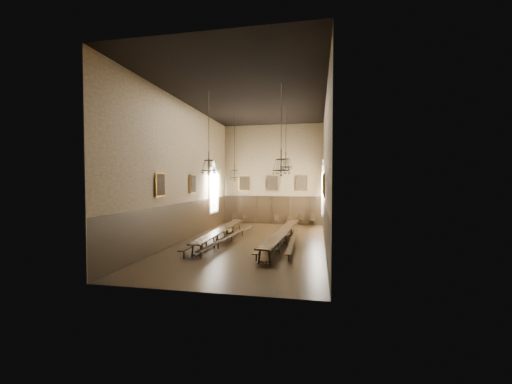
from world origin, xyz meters
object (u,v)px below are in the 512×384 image
(chair_1, at_px, (245,221))
(chandelier_back_left, at_px, (235,173))
(bench_right_outer, at_px, (293,240))
(chair_4, at_px, (277,222))
(chandelier_front_left, at_px, (209,165))
(chair_0, at_px, (235,220))
(chandelier_back_right, at_px, (286,163))
(chair_7, at_px, (312,222))
(bench_right_inner, at_px, (275,239))
(chair_6, at_px, (301,222))
(bench_left_outer, at_px, (216,236))
(bench_left_inner, at_px, (232,237))
(chair_5, at_px, (289,222))
(table_right, at_px, (282,238))
(chandelier_front_right, at_px, (281,165))
(table_left, at_px, (221,235))

(chair_1, bearing_deg, chandelier_back_left, -99.00)
(bench_right_outer, distance_m, chandelier_back_left, 6.75)
(chair_4, distance_m, chandelier_front_left, 11.84)
(chair_0, height_order, chandelier_back_right, chandelier_back_right)
(chair_0, relative_size, chandelier_back_right, 0.22)
(chair_4, xyz_separation_m, chair_7, (3.13, 0.04, 0.04))
(bench_right_inner, bearing_deg, chandelier_back_left, 139.33)
(chair_6, height_order, chandelier_front_left, chandelier_front_left)
(bench_left_outer, xyz_separation_m, chair_1, (0.00, 8.39, -0.03))
(chair_0, height_order, chair_4, chair_0)
(bench_right_inner, height_order, chandelier_back_left, chandelier_back_left)
(bench_left_inner, height_order, chair_5, chair_5)
(table_right, xyz_separation_m, chair_6, (0.65, 8.78, -0.10))
(bench_right_outer, distance_m, chair_6, 8.53)
(chair_1, xyz_separation_m, chair_4, (2.90, -0.11, -0.00))
(table_right, distance_m, bench_left_inner, 3.30)
(bench_left_outer, height_order, chair_0, chair_0)
(chair_1, xyz_separation_m, chair_5, (4.00, -0.00, -0.01))
(table_right, relative_size, chair_7, 10.37)
(chair_5, xyz_separation_m, chandelier_front_right, (0.59, -11.33, 4.49))
(bench_right_inner, height_order, chandelier_back_right, chandelier_back_right)
(bench_right_outer, relative_size, chair_4, 10.42)
(chair_4, height_order, chair_5, chair_4)
(chair_1, height_order, chandelier_front_left, chandelier_front_left)
(table_right, relative_size, chandelier_back_right, 2.49)
(chandelier_front_left, bearing_deg, chair_6, 66.56)
(table_left, relative_size, chair_4, 11.25)
(bench_right_outer, height_order, chair_0, chair_0)
(chair_1, bearing_deg, bench_left_outer, -104.54)
(table_left, distance_m, bench_right_outer, 4.70)
(chandelier_front_right, bearing_deg, bench_right_outer, 80.76)
(bench_right_outer, bearing_deg, chandelier_front_right, -99.24)
(bench_right_outer, relative_size, chair_5, 10.70)
(chair_0, height_order, chair_6, chair_6)
(bench_left_outer, xyz_separation_m, chair_0, (-1.01, 8.38, -0.02))
(chair_0, bearing_deg, chandelier_back_right, -65.93)
(bench_left_outer, bearing_deg, chair_0, 96.84)
(bench_left_outer, height_order, chandelier_front_left, chandelier_front_left)
(chair_1, bearing_deg, chair_7, -15.21)
(bench_right_inner, bearing_deg, chair_6, 82.40)
(chandelier_back_left, distance_m, chandelier_back_right, 3.84)
(bench_left_outer, xyz_separation_m, bench_right_inner, (3.88, -0.24, -0.03))
(chair_0, bearing_deg, bench_left_inner, -92.82)
(chair_5, bearing_deg, chandelier_back_right, -75.27)
(table_left, relative_size, bench_right_inner, 1.05)
(bench_right_outer, distance_m, chair_0, 10.46)
(table_right, bearing_deg, chandelier_front_right, -85.20)
(bench_right_inner, distance_m, chandelier_back_right, 5.47)
(chair_4, bearing_deg, chair_5, -13.32)
(table_right, bearing_deg, bench_left_outer, 174.86)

